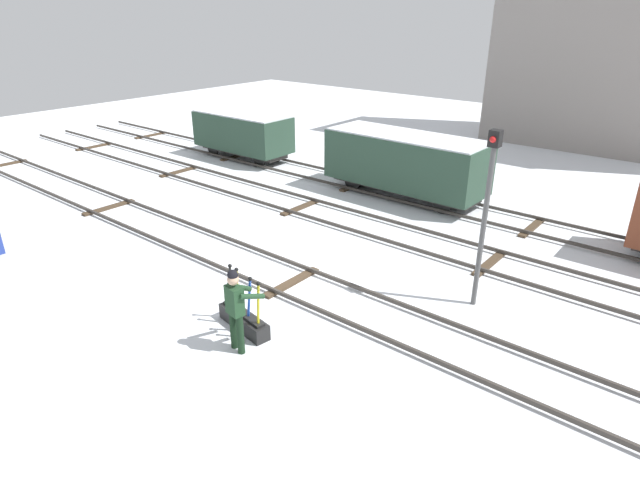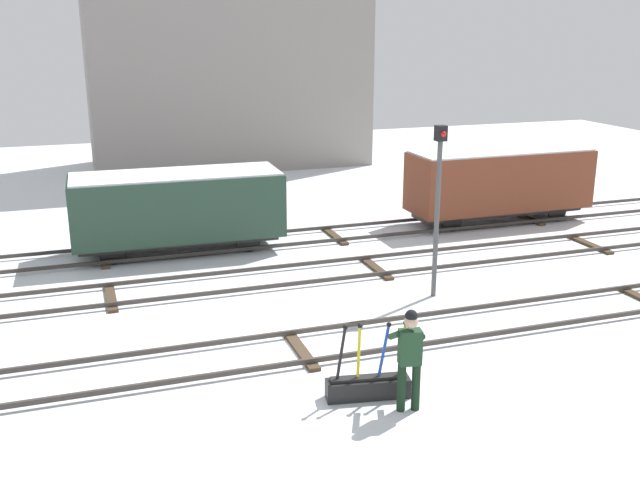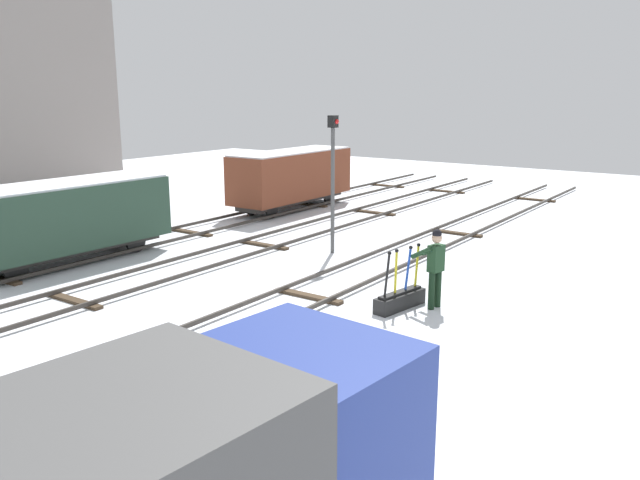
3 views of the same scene
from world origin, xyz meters
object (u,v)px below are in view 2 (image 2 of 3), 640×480
at_px(switch_lever_frame, 368,385).
at_px(rail_worker, 409,353).
at_px(signal_post, 438,195).
at_px(freight_car_far_end, 178,207).
at_px(freight_car_mid_siding, 500,181).

xyz_separation_m(switch_lever_frame, rail_worker, (0.50, -0.61, 0.82)).
relative_size(rail_worker, signal_post, 0.44).
relative_size(rail_worker, freight_car_far_end, 0.31).
bearing_deg(switch_lever_frame, freight_car_far_end, 110.68).
distance_m(switch_lever_frame, freight_car_mid_siding, 13.34).
height_order(switch_lever_frame, freight_car_far_end, freight_car_far_end).
xyz_separation_m(switch_lever_frame, freight_car_mid_siding, (8.82, 9.94, 1.17)).
bearing_deg(signal_post, rail_worker, -121.64).
xyz_separation_m(rail_worker, freight_car_mid_siding, (8.32, 10.55, 0.34)).
bearing_deg(switch_lever_frame, signal_post, 60.30).
relative_size(switch_lever_frame, freight_car_far_end, 0.26).
relative_size(switch_lever_frame, freight_car_mid_siding, 0.25).
bearing_deg(freight_car_far_end, freight_car_mid_siding, 1.22).
xyz_separation_m(signal_post, freight_car_far_end, (-5.42, 5.69, -1.19)).
height_order(rail_worker, freight_car_mid_siding, freight_car_mid_siding).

